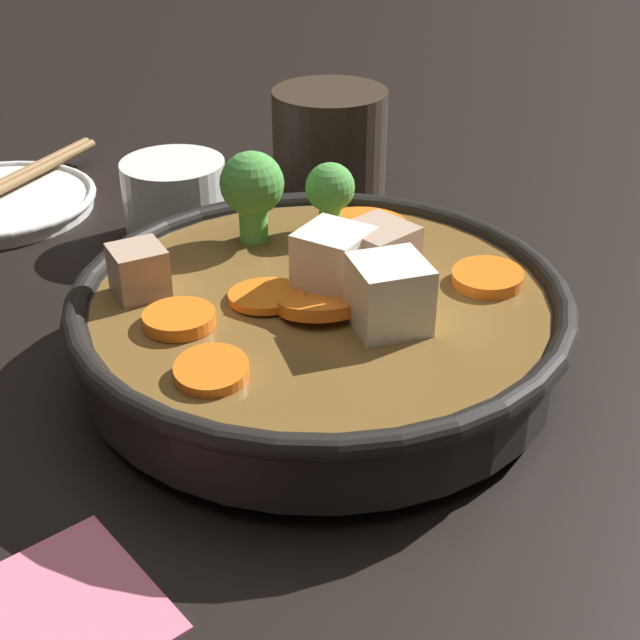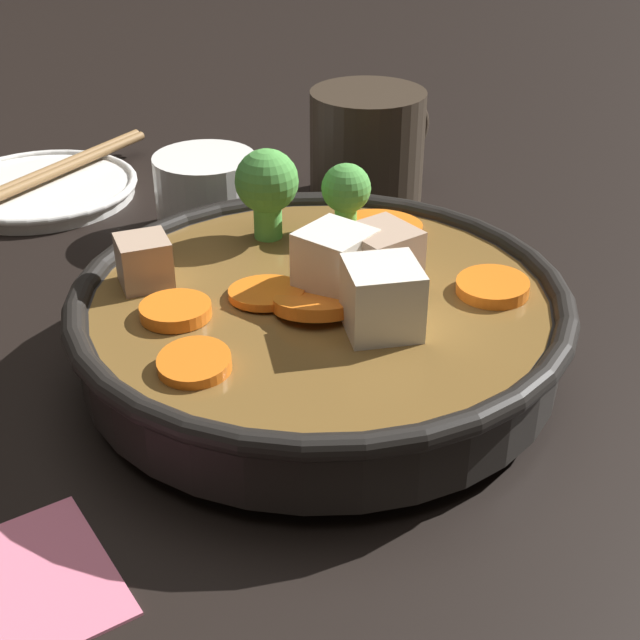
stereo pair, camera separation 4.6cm
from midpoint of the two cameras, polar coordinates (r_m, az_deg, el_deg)
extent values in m
plane|color=black|center=(0.48, -2.77, -3.33)|extent=(3.00, 3.00, 0.00)
cylinder|color=black|center=(0.47, -2.78, -2.82)|extent=(0.14, 0.14, 0.01)
cylinder|color=black|center=(0.46, -2.85, -0.46)|extent=(0.25, 0.25, 0.04)
torus|color=black|center=(0.45, -2.91, 1.46)|extent=(0.26, 0.26, 0.01)
cylinder|color=brown|center=(0.46, -2.88, 0.39)|extent=(0.23, 0.23, 0.02)
cylinder|color=orange|center=(0.44, -12.01, -0.02)|extent=(0.05, 0.05, 0.01)
cylinder|color=orange|center=(0.47, 7.92, 2.62)|extent=(0.04, 0.04, 0.01)
cylinder|color=orange|center=(0.45, -6.36, 1.47)|extent=(0.05, 0.05, 0.01)
cylinder|color=orange|center=(0.44, -3.07, 0.88)|extent=(0.06, 0.06, 0.02)
cylinder|color=orange|center=(0.53, 0.53, 6.14)|extent=(0.05, 0.05, 0.01)
cylinder|color=orange|center=(0.39, -10.30, -3.35)|extent=(0.05, 0.05, 0.01)
cylinder|color=#59B84C|center=(0.52, -1.91, 6.54)|extent=(0.01, 0.01, 0.02)
sphere|color=#47933D|center=(0.51, -1.94, 8.43)|extent=(0.03, 0.03, 0.03)
cylinder|color=#59B84C|center=(0.51, -6.87, 6.17)|extent=(0.02, 0.02, 0.02)
sphere|color=#47933D|center=(0.50, -7.04, 8.61)|extent=(0.04, 0.04, 0.04)
cube|color=silver|center=(0.45, -1.80, 3.66)|extent=(0.04, 0.04, 0.03)
cube|color=tan|center=(0.46, -14.35, 2.99)|extent=(0.03, 0.03, 0.03)
cube|color=tan|center=(0.46, 0.83, 4.07)|extent=(0.04, 0.04, 0.03)
cube|color=silver|center=(0.42, 1.44, 1.62)|extent=(0.05, 0.05, 0.03)
cylinder|color=white|center=(0.62, -11.37, 7.49)|extent=(0.07, 0.07, 0.06)
cylinder|color=brown|center=(0.62, -11.52, 8.89)|extent=(0.06, 0.06, 0.00)
cylinder|color=#33281E|center=(0.67, -1.37, 11.08)|extent=(0.08, 0.08, 0.08)
torus|color=#33281E|center=(0.70, 1.03, 12.26)|extent=(0.05, 0.01, 0.05)
cube|color=#D16B84|center=(0.37, -23.00, -18.48)|extent=(0.12, 0.09, 0.00)
camera|label=1|loc=(0.02, -92.86, -1.69)|focal=50.00mm
camera|label=2|loc=(0.02, 87.14, 1.69)|focal=50.00mm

